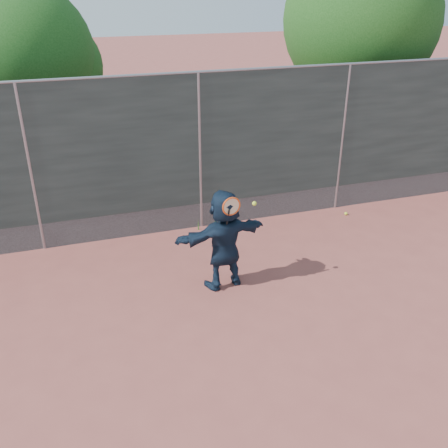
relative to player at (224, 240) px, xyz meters
name	(u,v)px	position (x,y,z in m)	size (l,w,h in m)	color
ground	(267,332)	(0.21, -1.35, -0.82)	(80.00, 80.00, 0.00)	#9E4C42
player	(224,240)	(0.00, 0.00, 0.00)	(1.52, 0.48, 1.64)	#15253A
ball_ground	(346,214)	(3.24, 1.72, -0.78)	(0.07, 0.07, 0.07)	#D3EB34
fence	(200,150)	(0.21, 2.15, 0.76)	(20.00, 0.06, 3.03)	#38423D
swing_action	(233,207)	(0.08, -0.19, 0.63)	(0.56, 0.13, 0.51)	#E24B15
tree_right	(366,24)	(4.89, 4.40, 2.67)	(3.78, 3.60, 5.39)	#382314
tree_left	(31,58)	(-2.64, 5.20, 2.12)	(3.15, 3.00, 4.53)	#382314
weed_clump	(217,220)	(0.51, 2.03, -0.68)	(0.68, 0.07, 0.30)	#387226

